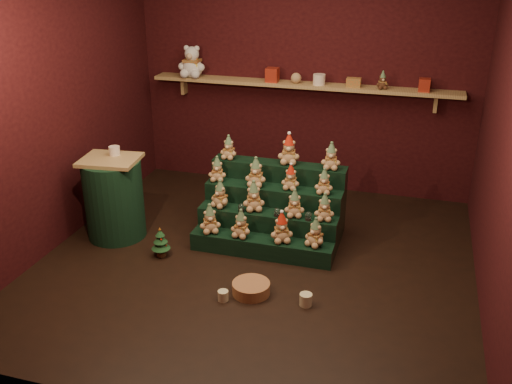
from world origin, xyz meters
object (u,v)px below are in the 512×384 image
(mug_left, at_px, (223,296))
(wicker_basket, at_px, (251,288))
(mini_christmas_tree, at_px, (161,242))
(snow_globe_a, at_px, (241,208))
(snow_globe_b, at_px, (277,212))
(snow_globe_c, at_px, (308,216))
(brown_bear, at_px, (383,80))
(side_table, at_px, (114,198))
(riser_tier_front, at_px, (261,247))
(white_bear, at_px, (192,57))
(mug_right, at_px, (306,300))

(mug_left, distance_m, wicker_basket, 0.26)
(mini_christmas_tree, xyz_separation_m, wicker_basket, (1.03, -0.38, -0.10))
(snow_globe_a, bearing_deg, snow_globe_b, 0.00)
(snow_globe_c, distance_m, brown_bear, 1.90)
(side_table, xyz_separation_m, mini_christmas_tree, (0.62, -0.27, -0.27))
(snow_globe_b, relative_size, mini_christmas_tree, 0.27)
(riser_tier_front, distance_m, side_table, 1.59)
(snow_globe_b, bearing_deg, riser_tier_front, -125.02)
(side_table, xyz_separation_m, white_bear, (0.20, 1.71, 1.13))
(mini_christmas_tree, bearing_deg, snow_globe_a, 33.79)
(snow_globe_c, distance_m, wicker_basket, 0.96)
(mini_christmas_tree, distance_m, white_bear, 2.47)
(wicker_basket, xyz_separation_m, white_bear, (-1.45, 2.36, 1.50))
(side_table, bearing_deg, wicker_basket, -27.91)
(mug_right, xyz_separation_m, brown_bear, (0.31, 2.40, 1.36))
(side_table, bearing_deg, snow_globe_c, -1.17)
(snow_globe_a, relative_size, wicker_basket, 0.26)
(wicker_basket, distance_m, white_bear, 3.15)
(side_table, distance_m, white_bear, 2.06)
(snow_globe_a, relative_size, mug_left, 0.93)
(mug_left, relative_size, wicker_basket, 0.28)
(side_table, xyz_separation_m, brown_bear, (2.45, 1.71, 0.99))
(snow_globe_c, bearing_deg, white_bear, 139.13)
(mini_christmas_tree, xyz_separation_m, mug_right, (1.52, -0.42, -0.10))
(snow_globe_c, height_order, side_table, side_table)
(side_table, relative_size, wicker_basket, 2.59)
(riser_tier_front, relative_size, snow_globe_b, 16.82)
(snow_globe_c, distance_m, white_bear, 2.61)
(mini_christmas_tree, bearing_deg, riser_tier_front, 17.46)
(snow_globe_a, xyz_separation_m, snow_globe_c, (0.67, 0.00, 0.00))
(white_bear, bearing_deg, snow_globe_c, -41.94)
(snow_globe_a, distance_m, snow_globe_b, 0.36)
(snow_globe_c, bearing_deg, snow_globe_b, 180.00)
(snow_globe_c, distance_m, mug_right, 0.95)
(wicker_basket, bearing_deg, snow_globe_a, 112.98)
(snow_globe_b, height_order, mini_christmas_tree, snow_globe_b)
(side_table, distance_m, mini_christmas_tree, 0.73)
(mini_christmas_tree, xyz_separation_m, brown_bear, (1.82, 1.98, 1.26))
(side_table, height_order, mug_left, side_table)
(wicker_basket, distance_m, brown_bear, 2.84)
(snow_globe_b, distance_m, snow_globe_c, 0.31)
(white_bear, relative_size, brown_bear, 2.45)
(riser_tier_front, bearing_deg, wicker_basket, -81.50)
(brown_bear, bearing_deg, mug_right, -116.57)
(snow_globe_c, relative_size, mug_left, 0.95)
(snow_globe_a, height_order, white_bear, white_bear)
(snow_globe_b, relative_size, snow_globe_c, 0.96)
(mug_right, distance_m, white_bear, 3.43)
(mug_left, bearing_deg, side_table, 150.60)
(mug_right, distance_m, brown_bear, 2.78)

